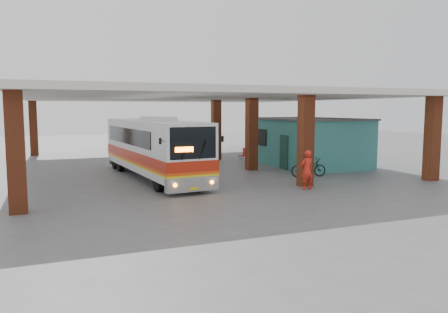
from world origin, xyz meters
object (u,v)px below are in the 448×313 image
object	(u,v)px
coach_bus	(153,148)
pedestrian	(307,170)
motorcycle	(308,167)
red_chair	(243,154)

from	to	relation	value
coach_bus	pedestrian	distance (m)	8.40
pedestrian	motorcycle	bearing A→B (deg)	-128.44
motorcycle	red_chair	distance (m)	9.47
red_chair	coach_bus	bearing A→B (deg)	-144.19
pedestrian	red_chair	size ratio (longest dim) A/B	2.27
pedestrian	coach_bus	bearing A→B (deg)	-50.71
red_chair	pedestrian	bearing A→B (deg)	-104.06
coach_bus	motorcycle	size ratio (longest dim) A/B	5.80
coach_bus	red_chair	distance (m)	10.72
pedestrian	red_chair	xyz separation A→B (m)	(2.56, 12.67, -0.54)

